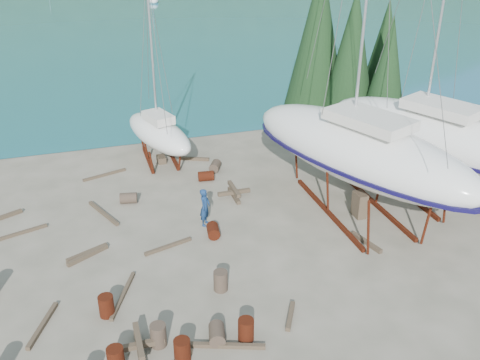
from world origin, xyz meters
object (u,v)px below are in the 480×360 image
object	(u,v)px
large_sailboat_far	(430,134)
worker	(205,207)
small_sailboat_shore	(159,133)
large_sailboat_near	(359,149)

from	to	relation	value
large_sailboat_far	worker	size ratio (longest dim) A/B	10.25
large_sailboat_far	small_sailboat_shore	xyz separation A→B (m)	(-13.29, 8.22, -1.42)
large_sailboat_far	worker	xyz separation A→B (m)	(-12.50, -0.18, -2.28)
large_sailboat_near	worker	size ratio (longest dim) A/B	10.94
worker	large_sailboat_far	bearing A→B (deg)	-54.85
large_sailboat_far	small_sailboat_shore	distance (m)	15.70
small_sailboat_shore	worker	bearing A→B (deg)	-102.47
large_sailboat_near	large_sailboat_far	distance (m)	4.98
small_sailboat_shore	large_sailboat_far	bearing A→B (deg)	-49.59
large_sailboat_near	small_sailboat_shore	xyz separation A→B (m)	(-8.43, 9.28, -1.59)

